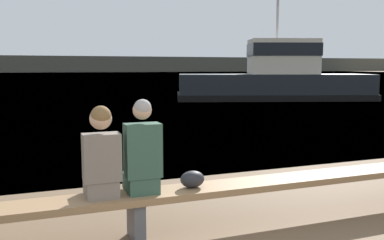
{
  "coord_description": "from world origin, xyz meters",
  "views": [
    {
      "loc": [
        -1.35,
        -1.69,
        1.82
      ],
      "look_at": [
        1.42,
        5.57,
        0.85
      ],
      "focal_mm": 40.0,
      "sensor_mm": 36.0,
      "label": 1
    }
  ],
  "objects_px": {
    "person_right": "(142,153)",
    "tugboat_red": "(275,81)",
    "shopping_bag": "(192,179)",
    "bench_main": "(136,201)",
    "person_left": "(101,157)"
  },
  "relations": [
    {
      "from": "person_right",
      "to": "tugboat_red",
      "type": "bearing_deg",
      "value": 54.29
    },
    {
      "from": "bench_main",
      "to": "shopping_bag",
      "type": "distance_m",
      "value": 0.66
    },
    {
      "from": "shopping_bag",
      "to": "tugboat_red",
      "type": "bearing_deg",
      "value": 55.6
    },
    {
      "from": "bench_main",
      "to": "person_right",
      "type": "xyz_separation_m",
      "value": [
        0.08,
        0.01,
        0.5
      ]
    },
    {
      "from": "person_left",
      "to": "tugboat_red",
      "type": "relative_size",
      "value": 0.08
    },
    {
      "from": "bench_main",
      "to": "person_right",
      "type": "bearing_deg",
      "value": 5.97
    },
    {
      "from": "bench_main",
      "to": "tugboat_red",
      "type": "height_order",
      "value": "tugboat_red"
    },
    {
      "from": "person_left",
      "to": "person_right",
      "type": "height_order",
      "value": "person_right"
    },
    {
      "from": "person_left",
      "to": "shopping_bag",
      "type": "xyz_separation_m",
      "value": [
        0.98,
        0.01,
        -0.33
      ]
    },
    {
      "from": "bench_main",
      "to": "person_right",
      "type": "relative_size",
      "value": 8.8
    },
    {
      "from": "person_left",
      "to": "person_right",
      "type": "bearing_deg",
      "value": 0.07
    },
    {
      "from": "bench_main",
      "to": "person_left",
      "type": "bearing_deg",
      "value": 178.72
    },
    {
      "from": "person_left",
      "to": "tugboat_red",
      "type": "height_order",
      "value": "tugboat_red"
    },
    {
      "from": "bench_main",
      "to": "person_left",
      "type": "relative_size",
      "value": 9.29
    },
    {
      "from": "person_right",
      "to": "tugboat_red",
      "type": "distance_m",
      "value": 20.24
    }
  ]
}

